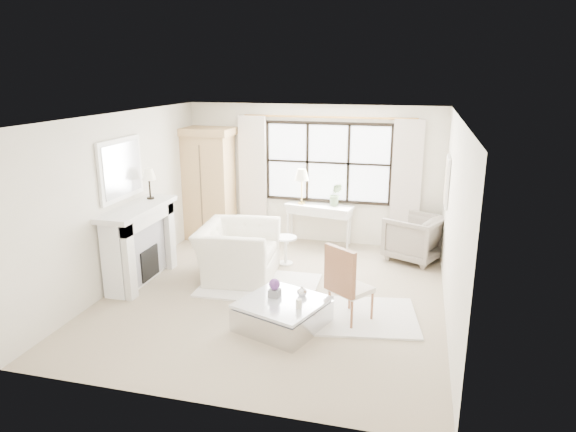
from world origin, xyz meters
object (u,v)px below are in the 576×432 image
object	(u,v)px
club_armchair	(238,252)
coffee_table	(282,314)
armoire	(207,183)
console_table	(319,225)

from	to	relation	value
club_armchair	coffee_table	bearing A→B (deg)	-147.22
armoire	console_table	xyz separation A→B (m)	(2.27, 0.14, -0.74)
armoire	console_table	size ratio (longest dim) A/B	1.65
armoire	coffee_table	distance (m)	4.25
club_armchair	coffee_table	xyz separation A→B (m)	(1.16, -1.51, -0.26)
console_table	club_armchair	size ratio (longest dim) A/B	1.00
console_table	club_armchair	world-z (taller)	club_armchair
club_armchair	armoire	bearing A→B (deg)	30.45
console_table	coffee_table	xyz separation A→B (m)	(0.19, -3.48, -0.22)
armoire	club_armchair	distance (m)	2.35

